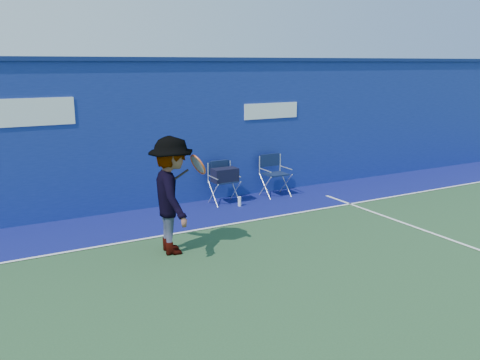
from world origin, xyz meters
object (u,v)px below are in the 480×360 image
tennis_player (172,195)px  water_bottle (240,202)px  directors_chair_left (224,186)px  directors_chair_right (275,183)px

tennis_player → water_bottle: bearing=39.3°
directors_chair_left → water_bottle: directors_chair_left is taller
directors_chair_right → water_bottle: directors_chair_right is taller
water_bottle → tennis_player: 2.96m
directors_chair_right → tennis_player: tennis_player is taller
tennis_player → directors_chair_right: bearing=33.3°
directors_chair_left → water_bottle: bearing=-65.1°
water_bottle → directors_chair_left: bearing=114.9°
directors_chair_left → tennis_player: (-2.03, -2.18, 0.55)m
directors_chair_left → directors_chair_right: bearing=0.7°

